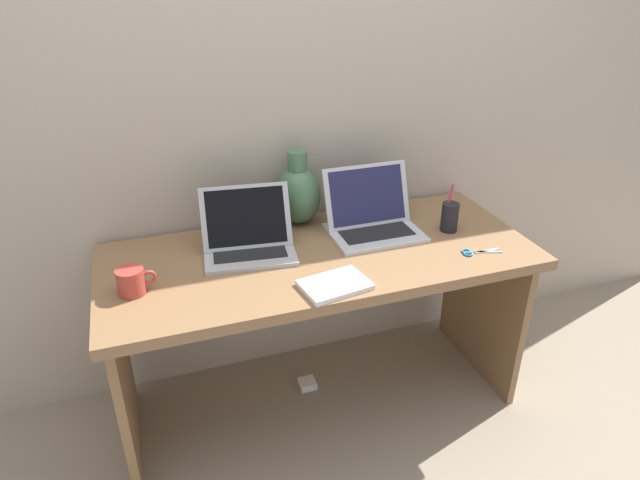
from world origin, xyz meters
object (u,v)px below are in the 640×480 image
object	(u,v)px
coffee_mug	(132,281)
scissors	(475,252)
pen_cup	(450,217)
green_vase	(298,193)
laptop_left	(248,236)
laptop_right	(371,216)
notebook_stack	(335,285)
power_brick	(307,384)

from	to	relation	value
coffee_mug	scissors	size ratio (longest dim) A/B	0.85
pen_cup	scissors	distance (m)	0.20
scissors	green_vase	bearing A→B (deg)	139.25
laptop_left	laptop_right	bearing A→B (deg)	0.97
laptop_left	scissors	xyz separation A→B (m)	(0.77, -0.28, -0.06)
notebook_stack	coffee_mug	bearing A→B (deg)	164.09
green_vase	power_brick	distance (m)	0.84
laptop_right	power_brick	world-z (taller)	laptop_right
pen_cup	coffee_mug	bearing A→B (deg)	-176.61
scissors	coffee_mug	bearing A→B (deg)	174.03
laptop_right	notebook_stack	distance (m)	0.45
laptop_left	coffee_mug	size ratio (longest dim) A/B	2.80
laptop_left	pen_cup	xyz separation A→B (m)	(0.77, -0.09, -0.00)
laptop_left	power_brick	bearing A→B (deg)	-0.86
green_vase	notebook_stack	size ratio (longest dim) A/B	1.38
laptop_left	scissors	world-z (taller)	laptop_left
laptop_right	power_brick	bearing A→B (deg)	-177.58
laptop_left	laptop_right	size ratio (longest dim) A/B	1.02
pen_cup	power_brick	bearing A→B (deg)	171.17
scissors	pen_cup	bearing A→B (deg)	88.73
green_vase	scissors	world-z (taller)	green_vase
laptop_left	coffee_mug	xyz separation A→B (m)	(-0.41, -0.16, -0.02)
laptop_right	scissors	size ratio (longest dim) A/B	2.33
laptop_right	notebook_stack	size ratio (longest dim) A/B	1.59
laptop_right	scissors	xyz separation A→B (m)	(0.28, -0.29, -0.06)
laptop_right	notebook_stack	xyz separation A→B (m)	(-0.28, -0.35, -0.05)
notebook_stack	laptop_left	bearing A→B (deg)	121.95
laptop_left	laptop_right	distance (m)	0.49
coffee_mug	scissors	world-z (taller)	coffee_mug
green_vase	coffee_mug	xyz separation A→B (m)	(-0.65, -0.33, -0.08)
notebook_stack	coffee_mug	size ratio (longest dim) A/B	1.73
laptop_left	notebook_stack	xyz separation A→B (m)	(0.21, -0.34, -0.05)
green_vase	scissors	bearing A→B (deg)	-40.75
green_vase	pen_cup	world-z (taller)	green_vase
coffee_mug	laptop_left	bearing A→B (deg)	21.30
scissors	power_brick	world-z (taller)	scissors
pen_cup	scissors	size ratio (longest dim) A/B	1.25
coffee_mug	notebook_stack	bearing A→B (deg)	-15.91
laptop_left	pen_cup	world-z (taller)	laptop_left
notebook_stack	power_brick	distance (m)	0.78
laptop_right	power_brick	size ratio (longest dim) A/B	4.91
coffee_mug	scissors	bearing A→B (deg)	-5.97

